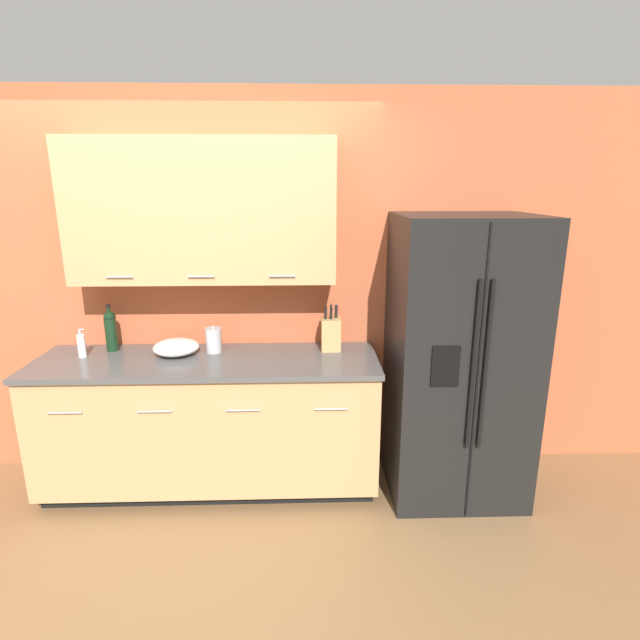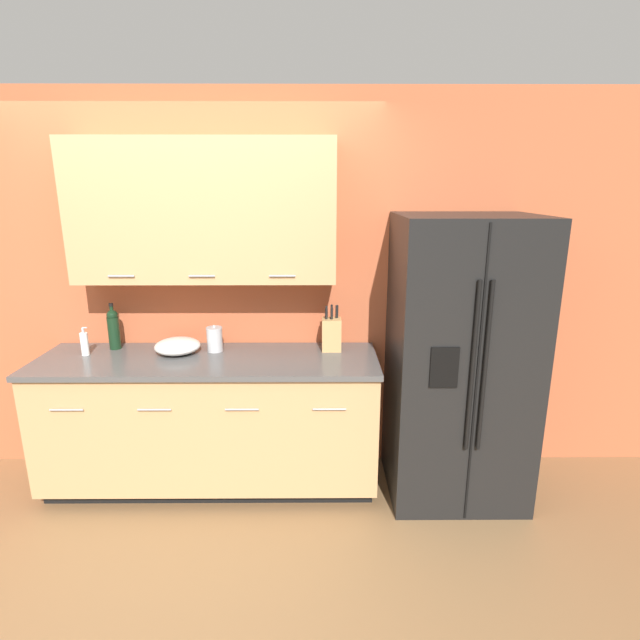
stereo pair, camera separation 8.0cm
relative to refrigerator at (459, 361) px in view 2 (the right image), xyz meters
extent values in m
plane|color=olive|center=(-1.73, -0.87, -0.91)|extent=(14.00, 14.00, 0.00)
cube|color=#BC5B38|center=(-1.73, 0.39, 0.39)|extent=(10.00, 0.05, 2.60)
cube|color=tan|center=(-1.62, 0.21, 0.92)|extent=(1.65, 0.32, 0.88)
cylinder|color=#99999E|center=(-2.11, 0.04, 0.54)|extent=(0.16, 0.01, 0.01)
cylinder|color=#99999E|center=(-1.62, 0.04, 0.54)|extent=(0.16, 0.01, 0.01)
cylinder|color=#99999E|center=(-1.12, 0.04, 0.54)|extent=(0.16, 0.01, 0.01)
cube|color=black|center=(-1.62, 0.09, -0.87)|extent=(2.13, 0.54, 0.09)
cube|color=tan|center=(-1.62, 0.05, -0.43)|extent=(2.17, 0.62, 0.79)
cube|color=#4C4C4C|center=(-1.62, 0.04, -0.01)|extent=(2.19, 0.64, 0.03)
cylinder|color=#99999E|center=(-2.40, -0.27, -0.21)|extent=(0.20, 0.01, 0.01)
cylinder|color=#99999E|center=(-1.88, -0.27, -0.21)|extent=(0.20, 0.01, 0.01)
cylinder|color=#99999E|center=(-1.36, -0.27, -0.21)|extent=(0.20, 0.01, 0.01)
cylinder|color=#99999E|center=(-0.83, -0.27, -0.21)|extent=(0.20, 0.01, 0.01)
cube|color=black|center=(0.00, 0.00, 0.00)|extent=(0.85, 0.72, 1.83)
cube|color=black|center=(0.00, -0.36, 0.00)|extent=(0.01, 0.01, 1.79)
cylinder|color=black|center=(-0.03, -0.38, 0.09)|extent=(0.02, 0.02, 1.00)
cylinder|color=black|center=(0.04, -0.38, 0.09)|extent=(0.02, 0.02, 1.00)
cube|color=black|center=(-0.19, -0.36, 0.09)|extent=(0.16, 0.01, 0.24)
cube|color=tan|center=(-0.81, 0.19, 0.12)|extent=(0.13, 0.11, 0.22)
cylinder|color=black|center=(-0.85, 0.21, 0.26)|extent=(0.02, 0.03, 0.07)
cylinder|color=black|center=(-0.85, 0.18, 0.27)|extent=(0.02, 0.03, 0.10)
cylinder|color=black|center=(-0.81, 0.21, 0.27)|extent=(0.01, 0.03, 0.10)
cylinder|color=black|center=(-0.81, 0.18, 0.27)|extent=(0.02, 0.03, 0.09)
cylinder|color=black|center=(-0.78, 0.21, 0.27)|extent=(0.02, 0.04, 0.09)
cylinder|color=black|center=(-2.28, 0.24, 0.12)|extent=(0.08, 0.08, 0.22)
sphere|color=black|center=(-2.28, 0.24, 0.24)|extent=(0.07, 0.07, 0.07)
cylinder|color=black|center=(-2.28, 0.24, 0.27)|extent=(0.02, 0.02, 0.08)
cylinder|color=black|center=(-2.28, 0.24, 0.31)|extent=(0.03, 0.03, 0.02)
cylinder|color=white|center=(-2.42, 0.11, 0.08)|extent=(0.05, 0.05, 0.15)
cylinder|color=#B2B2B5|center=(-2.42, 0.11, 0.17)|extent=(0.02, 0.02, 0.04)
cylinder|color=#B2B2B5|center=(-2.41, 0.11, 0.19)|extent=(0.03, 0.01, 0.01)
cylinder|color=#B7B7BA|center=(-1.59, 0.18, 0.08)|extent=(0.10, 0.10, 0.15)
cylinder|color=#B7B7BA|center=(-1.59, 0.18, 0.16)|extent=(0.11, 0.11, 0.01)
sphere|color=#B7B7BA|center=(-1.59, 0.18, 0.18)|extent=(0.02, 0.02, 0.02)
ellipsoid|color=white|center=(-1.83, 0.14, 0.05)|extent=(0.30, 0.30, 0.10)
camera|label=1|loc=(-0.99, -2.99, 1.09)|focal=28.00mm
camera|label=2|loc=(-0.91, -2.99, 1.09)|focal=28.00mm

